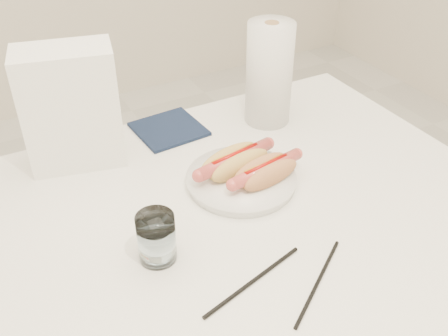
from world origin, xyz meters
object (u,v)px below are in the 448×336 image
table (201,246)px  hotdog_right (266,172)px  water_glass (156,238)px  plate (241,181)px  paper_towel_roll (269,74)px  hotdog_left (235,162)px  napkin_box (71,108)px

table → hotdog_right: hotdog_right is taller
hotdog_right → water_glass: water_glass is taller
plate → paper_towel_roll: paper_towel_roll is taller
paper_towel_roll → hotdog_right: bearing=-123.2°
table → water_glass: 0.15m
water_glass → paper_towel_roll: paper_towel_roll is taller
paper_towel_roll → table: bearing=-140.0°
hotdog_right → paper_towel_roll: paper_towel_roll is taller
table → water_glass: water_glass is taller
plate → hotdog_left: hotdog_left is taller
paper_towel_roll → napkin_box: bearing=174.3°
hotdog_left → paper_towel_roll: 0.27m
table → hotdog_right: 0.19m
table → hotdog_right: size_ratio=7.09×
plate → hotdog_left: 0.04m
hotdog_left → water_glass: bearing=-159.8°
hotdog_left → hotdog_right: bearing=-66.9°
table → water_glass: bearing=-155.4°
plate → paper_towel_roll: size_ratio=0.89×
hotdog_left → water_glass: (-0.22, -0.13, 0.00)m
hotdog_right → napkin_box: (-0.29, 0.27, 0.09)m
water_glass → napkin_box: bearing=95.4°
table → hotdog_left: size_ratio=6.61×
plate → water_glass: bearing=-154.1°
table → hotdog_left: hotdog_left is taller
table → paper_towel_roll: bearing=40.0°
napkin_box → paper_towel_roll: size_ratio=1.05×
water_glass → napkin_box: (-0.03, 0.35, 0.08)m
hotdog_right → napkin_box: size_ratio=0.67×
plate → napkin_box: (-0.26, 0.24, 0.12)m
hotdog_right → hotdog_left: bearing=113.9°
paper_towel_roll → hotdog_left: bearing=-137.3°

